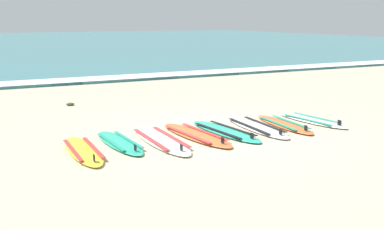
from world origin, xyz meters
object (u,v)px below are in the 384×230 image
(surfboard_2, at_px, (161,140))
(surfboard_4, at_px, (225,131))
(surfboard_7, at_px, (312,120))
(surfboard_1, at_px, (120,143))
(surfboard_3, at_px, (196,135))
(surfboard_6, at_px, (284,124))
(surfboard_5, at_px, (256,127))
(surfboard_0, at_px, (83,151))

(surfboard_2, height_order, surfboard_4, same)
(surfboard_2, height_order, surfboard_7, same)
(surfboard_1, distance_m, surfboard_7, 4.47)
(surfboard_3, height_order, surfboard_6, same)
(surfboard_2, xyz_separation_m, surfboard_5, (2.23, 0.08, 0.00))
(surfboard_4, xyz_separation_m, surfboard_6, (1.46, -0.04, 0.00))
(surfboard_1, xyz_separation_m, surfboard_5, (2.99, -0.07, -0.00))
(surfboard_1, relative_size, surfboard_3, 0.84)
(surfboard_6, bearing_deg, surfboard_4, 178.37)
(surfboard_3, xyz_separation_m, surfboard_6, (2.13, -0.03, 0.00))
(surfboard_0, bearing_deg, surfboard_3, 2.91)
(surfboard_3, height_order, surfboard_5, same)
(surfboard_2, distance_m, surfboard_7, 3.71)
(surfboard_2, xyz_separation_m, surfboard_7, (3.71, 0.05, 0.00))
(surfboard_0, distance_m, surfboard_1, 0.76)
(surfboard_3, bearing_deg, surfboard_5, 1.50)
(surfboard_3, distance_m, surfboard_5, 1.46)
(surfboard_0, distance_m, surfboard_5, 3.72)
(surfboard_0, relative_size, surfboard_1, 1.03)
(surfboard_4, xyz_separation_m, surfboard_7, (2.27, -0.00, 0.00))
(surfboard_1, distance_m, surfboard_3, 1.54)
(surfboard_3, height_order, surfboard_4, same)
(surfboard_0, distance_m, surfboard_4, 2.93)
(surfboard_1, distance_m, surfboard_2, 0.78)
(surfboard_4, xyz_separation_m, surfboard_5, (0.79, 0.03, -0.00))
(surfboard_0, relative_size, surfboard_7, 1.02)
(surfboard_6, xyz_separation_m, surfboard_7, (0.81, 0.04, 0.00))
(surfboard_6, distance_m, surfboard_7, 0.81)
(surfboard_5, xyz_separation_m, surfboard_6, (0.67, -0.07, 0.00))
(surfboard_2, relative_size, surfboard_7, 1.21)
(surfboard_0, relative_size, surfboard_2, 0.84)
(surfboard_1, distance_m, surfboard_6, 3.67)
(surfboard_3, bearing_deg, surfboard_7, 0.11)
(surfboard_0, xyz_separation_m, surfboard_1, (0.72, 0.22, 0.00))
(surfboard_5, bearing_deg, surfboard_1, 178.64)
(surfboard_1, bearing_deg, surfboard_4, -2.61)
(surfboard_3, relative_size, surfboard_7, 1.17)
(surfboard_4, bearing_deg, surfboard_7, -0.07)
(surfboard_5, relative_size, surfboard_7, 1.14)
(surfboard_3, relative_size, surfboard_5, 1.03)
(surfboard_0, height_order, surfboard_3, same)
(surfboard_4, bearing_deg, surfboard_6, -1.63)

